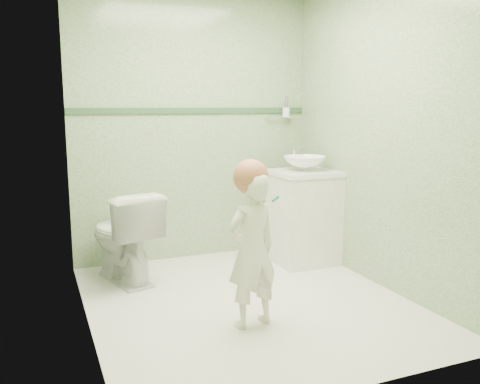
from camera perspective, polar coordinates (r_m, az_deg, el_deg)
name	(u,v)px	position (r m, az deg, el deg)	size (l,w,h in m)	color
ground	(248,302)	(3.75, 0.89, -12.20)	(2.50, 2.50, 0.00)	silver
room_shell	(248,135)	(3.48, 0.95, 6.44)	(2.50, 2.54, 2.40)	gray
trim_stripe	(194,111)	(4.64, -5.19, 9.07)	(2.20, 0.02, 0.05)	#305031
vanity	(303,218)	(4.59, 7.11, -2.94)	(0.52, 0.50, 0.80)	silver
counter	(304,173)	(4.52, 7.22, 2.14)	(0.54, 0.52, 0.04)	white
basin	(305,163)	(4.51, 7.24, 3.20)	(0.37, 0.37, 0.13)	white
faucet	(295,152)	(4.66, 6.14, 4.42)	(0.03, 0.13, 0.18)	silver
cup_holder	(285,113)	(4.93, 5.09, 8.85)	(0.26, 0.07, 0.21)	silver
toilet	(123,236)	(4.17, -12.95, -4.84)	(0.41, 0.72, 0.74)	white
toddler	(252,250)	(3.22, 1.36, -6.52)	(0.36, 0.24, 1.00)	beige
hair_cap	(251,177)	(3.15, 1.21, 1.70)	(0.22, 0.22, 0.22)	#A85E3E
teal_toothbrush	(274,199)	(3.09, 3.83, -0.74)	(0.11, 0.14, 0.08)	#0D867F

